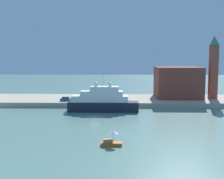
# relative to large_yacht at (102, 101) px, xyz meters

# --- Properties ---
(ground) EXTENTS (400.00, 400.00, 0.00)m
(ground) POSITION_rel_large_yacht_xyz_m (-1.55, -9.82, -3.21)
(ground) COLOR slate
(quay_dock) EXTENTS (110.00, 23.87, 1.68)m
(quay_dock) POSITION_rel_large_yacht_xyz_m (-1.55, 18.12, -2.37)
(quay_dock) COLOR #ADA38E
(quay_dock) RESTS_ON ground
(large_yacht) EXTENTS (22.16, 4.99, 11.30)m
(large_yacht) POSITION_rel_large_yacht_xyz_m (0.00, 0.00, 0.00)
(large_yacht) COLOR black
(large_yacht) RESTS_ON ground
(small_motorboat) EXTENTS (4.14, 1.92, 3.09)m
(small_motorboat) POSITION_rel_large_yacht_xyz_m (3.93, -36.67, -2.03)
(small_motorboat) COLOR #C66019
(small_motorboat) RESTS_ON ground
(harbor_building) EXTENTS (16.64, 15.90, 11.64)m
(harbor_building) POSITION_rel_large_yacht_xyz_m (27.70, 21.09, 4.29)
(harbor_building) COLOR brown
(harbor_building) RESTS_ON quay_dock
(bell_tower) EXTENTS (3.64, 3.64, 23.15)m
(bell_tower) POSITION_rel_large_yacht_xyz_m (40.17, 18.05, 10.96)
(bell_tower) COLOR brown
(bell_tower) RESTS_ON quay_dock
(parked_car) EXTENTS (4.21, 1.61, 1.48)m
(parked_car) POSITION_rel_large_yacht_xyz_m (-13.37, 10.23, -0.89)
(parked_car) COLOR #1E4C99
(parked_car) RESTS_ON quay_dock
(person_figure) EXTENTS (0.36, 0.36, 1.75)m
(person_figure) POSITION_rel_large_yacht_xyz_m (-8.78, 9.14, -0.72)
(person_figure) COLOR #4C4C4C
(person_figure) RESTS_ON quay_dock
(mooring_bollard) EXTENTS (0.49, 0.49, 0.84)m
(mooring_bollard) POSITION_rel_large_yacht_xyz_m (-3.24, 6.99, -1.11)
(mooring_bollard) COLOR black
(mooring_bollard) RESTS_ON quay_dock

